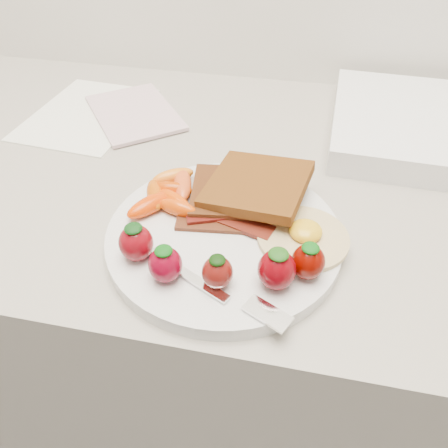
# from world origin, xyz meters

# --- Properties ---
(counter) EXTENTS (2.00, 0.60, 0.90)m
(counter) POSITION_xyz_m (0.00, 1.70, 0.45)
(counter) COLOR gray
(counter) RESTS_ON ground
(plate) EXTENTS (0.27, 0.27, 0.02)m
(plate) POSITION_xyz_m (0.03, 1.55, 0.91)
(plate) COLOR silver
(plate) RESTS_ON counter
(toast_lower) EXTENTS (0.11, 0.11, 0.01)m
(toast_lower) POSITION_xyz_m (0.03, 1.61, 0.93)
(toast_lower) COLOR black
(toast_lower) RESTS_ON plate
(toast_upper) EXTENTS (0.13, 0.13, 0.03)m
(toast_upper) POSITION_xyz_m (0.06, 1.61, 0.94)
(toast_upper) COLOR #4E2D08
(toast_upper) RESTS_ON toast_lower
(fried_egg) EXTENTS (0.13, 0.13, 0.02)m
(fried_egg) POSITION_xyz_m (0.12, 1.55, 0.92)
(fried_egg) COLOR beige
(fried_egg) RESTS_ON plate
(bacon_strips) EXTENTS (0.12, 0.07, 0.01)m
(bacon_strips) POSITION_xyz_m (0.03, 1.56, 0.92)
(bacon_strips) COLOR black
(bacon_strips) RESTS_ON plate
(baby_carrots) EXTENTS (0.09, 0.12, 0.02)m
(baby_carrots) POSITION_xyz_m (-0.05, 1.59, 0.93)
(baby_carrots) COLOR #BB3700
(baby_carrots) RESTS_ON plate
(strawberries) EXTENTS (0.21, 0.07, 0.05)m
(strawberries) POSITION_xyz_m (0.04, 1.48, 0.94)
(strawberries) COLOR maroon
(strawberries) RESTS_ON plate
(fork) EXTENTS (0.17, 0.08, 0.00)m
(fork) POSITION_xyz_m (0.04, 1.46, 0.92)
(fork) COLOR white
(fork) RESTS_ON plate
(paper_sheet) EXTENTS (0.19, 0.24, 0.00)m
(paper_sheet) POSITION_xyz_m (-0.26, 1.80, 0.90)
(paper_sheet) COLOR white
(paper_sheet) RESTS_ON counter
(notepad) EXTENTS (0.21, 0.22, 0.01)m
(notepad) POSITION_xyz_m (-0.18, 1.81, 0.91)
(notepad) COLOR beige
(notepad) RESTS_ON paper_sheet
(appliance) EXTENTS (0.35, 0.29, 0.04)m
(appliance) POSITION_xyz_m (0.32, 1.83, 0.92)
(appliance) COLOR white
(appliance) RESTS_ON counter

